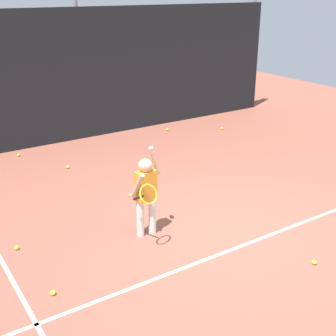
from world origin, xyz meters
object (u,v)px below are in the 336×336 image
at_px(tennis_ball_4, 53,293).
at_px(tennis_ball_7, 314,262).
at_px(tennis_ball_1, 68,167).
at_px(tennis_player, 146,191).
at_px(tennis_ball_2, 18,155).
at_px(tennis_ball_0, 222,128).
at_px(tennis_ball_3, 17,248).
at_px(tennis_ball_8, 131,195).
at_px(tennis_ball_5, 167,129).

bearing_deg(tennis_ball_4, tennis_ball_7, -22.01).
bearing_deg(tennis_ball_1, tennis_player, -89.97).
bearing_deg(tennis_player, tennis_ball_2, 90.08).
relative_size(tennis_ball_0, tennis_ball_3, 1.00).
bearing_deg(tennis_ball_8, tennis_ball_4, -137.84).
xyz_separation_m(tennis_player, tennis_ball_4, (-1.67, -0.61, -0.69)).
xyz_separation_m(tennis_ball_4, tennis_ball_5, (4.77, 4.85, 0.00)).
distance_m(tennis_ball_7, tennis_ball_8, 3.34).
xyz_separation_m(tennis_ball_5, tennis_ball_7, (-1.62, -6.12, 0.00)).
xyz_separation_m(tennis_ball_0, tennis_ball_1, (-4.34, -0.39, 0.00)).
bearing_deg(tennis_ball_0, tennis_ball_1, -174.88).
bearing_deg(tennis_ball_7, tennis_ball_8, 108.32).
bearing_deg(tennis_ball_0, tennis_player, -140.74).
height_order(tennis_ball_2, tennis_ball_3, same).
bearing_deg(tennis_ball_1, tennis_ball_3, -124.67).
bearing_deg(tennis_ball_7, tennis_ball_4, 157.99).
relative_size(tennis_ball_1, tennis_ball_5, 1.00).
relative_size(tennis_ball_7, tennis_ball_8, 1.00).
distance_m(tennis_ball_0, tennis_ball_7, 6.14).
distance_m(tennis_ball_3, tennis_ball_5, 6.03).
relative_size(tennis_ball_0, tennis_ball_8, 1.00).
relative_size(tennis_ball_1, tennis_ball_2, 1.00).
distance_m(tennis_ball_2, tennis_ball_5, 3.75).
bearing_deg(tennis_ball_3, tennis_ball_0, 25.55).
distance_m(tennis_player, tennis_ball_5, 5.29).
xyz_separation_m(tennis_ball_0, tennis_ball_5, (-1.24, 0.68, 0.00)).
bearing_deg(tennis_player, tennis_ball_1, 81.82).
xyz_separation_m(tennis_ball_2, tennis_ball_5, (3.74, -0.17, 0.00)).
height_order(tennis_ball_1, tennis_ball_7, same).
bearing_deg(tennis_ball_8, tennis_ball_5, 47.83).
bearing_deg(tennis_ball_2, tennis_ball_4, -101.53).
bearing_deg(tennis_ball_0, tennis_ball_2, 170.24).
distance_m(tennis_ball_2, tennis_ball_8, 3.30).
bearing_deg(tennis_ball_0, tennis_ball_5, 151.15).
bearing_deg(tennis_ball_2, tennis_ball_5, -2.66).
distance_m(tennis_ball_3, tennis_ball_8, 2.27).
bearing_deg(tennis_ball_5, tennis_ball_4, -134.52).
relative_size(tennis_player, tennis_ball_7, 20.46).
bearing_deg(tennis_ball_4, tennis_ball_8, 42.16).
xyz_separation_m(tennis_ball_7, tennis_ball_8, (-1.05, 3.17, 0.00)).
relative_size(tennis_ball_2, tennis_ball_7, 1.00).
relative_size(tennis_player, tennis_ball_1, 20.46).
relative_size(tennis_ball_0, tennis_ball_4, 1.00).
xyz_separation_m(tennis_ball_4, tennis_ball_8, (2.09, 1.90, 0.00)).
bearing_deg(tennis_ball_2, tennis_ball_3, -106.31).
relative_size(tennis_ball_2, tennis_ball_5, 1.00).
bearing_deg(tennis_ball_4, tennis_ball_5, 45.48).
distance_m(tennis_player, tennis_ball_7, 2.49).
distance_m(tennis_ball_1, tennis_ball_7, 5.26).
xyz_separation_m(tennis_ball_3, tennis_ball_7, (3.22, -2.52, 0.00)).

